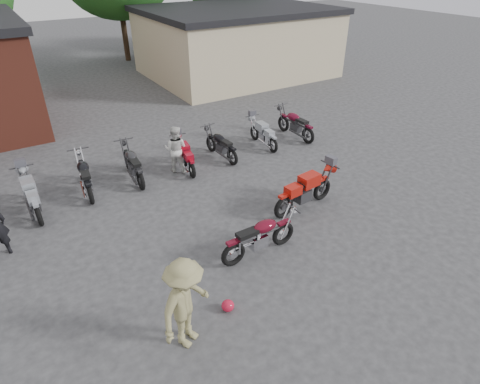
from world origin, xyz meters
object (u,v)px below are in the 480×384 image
person_tan (186,304)px  row_bike_7 (295,123)px  helmet (228,306)px  row_bike_3 (133,163)px  row_bike_5 (221,144)px  row_bike_1 (31,194)px  person_light (176,149)px  row_bike_2 (85,174)px  row_bike_6 (263,133)px  vintage_motorcycle (261,234)px  sportbike (305,189)px  row_bike_4 (185,155)px

person_tan → row_bike_7: size_ratio=0.94×
helmet → row_bike_3: (0.27, 6.52, 0.47)m
row_bike_5 → row_bike_7: (3.47, 0.09, 0.06)m
person_tan → row_bike_1: bearing=76.3°
helmet → person_light: size_ratio=0.17×
helmet → row_bike_2: bearing=100.8°
person_tan → row_bike_6: (6.41, 6.72, -0.45)m
row_bike_5 → row_bike_2: bearing=84.5°
row_bike_1 → row_bike_7: size_ratio=0.98×
vintage_motorcycle → helmet: 2.05m
sportbike → row_bike_5: sportbike is taller
row_bike_2 → row_bike_3: bearing=-84.3°
person_tan → row_bike_6: 9.30m
row_bike_1 → row_bike_2: 1.62m
row_bike_6 → sportbike: bearing=163.9°
helmet → row_bike_5: (3.48, 6.41, 0.43)m
row_bike_2 → row_bike_7: size_ratio=0.99×
person_light → row_bike_5: bearing=-135.6°
person_light → row_bike_7: person_light is taller
row_bike_3 → row_bike_5: 3.22m
vintage_motorcycle → person_light: size_ratio=1.27×
row_bike_3 → row_bike_4: bearing=-94.2°
person_light → sportbike: bearing=158.9°
sportbike → row_bike_6: size_ratio=1.18×
person_tan → row_bike_2: person_tan is taller
row_bike_4 → row_bike_5: bearing=-76.5°
row_bike_7 → person_tan: bearing=128.9°
row_bike_1 → row_bike_5: size_ratio=1.08×
row_bike_1 → row_bike_4: size_ratio=1.12×
person_tan → row_bike_7: bearing=10.9°
row_bike_5 → row_bike_7: size_ratio=0.91×
person_light → row_bike_2: person_light is taller
person_light → helmet: bearing=115.6°
row_bike_7 → helmet: bearing=131.6°
person_tan → row_bike_2: bearing=62.5°
row_bike_2 → row_bike_4: row_bike_2 is taller
person_tan → row_bike_1: 6.67m
row_bike_4 → row_bike_3: bearing=90.7°
row_bike_7 → sportbike: bearing=143.0°
person_light → row_bike_5: (1.78, 0.11, -0.25)m
vintage_motorcycle → helmet: bearing=-145.2°
row_bike_2 → row_bike_4: 3.28m
vintage_motorcycle → row_bike_4: vintage_motorcycle is taller
helmet → row_bike_1: (-2.82, 6.15, 0.47)m
helmet → person_light: (1.71, 6.29, 0.68)m
row_bike_1 → row_bike_3: bearing=-84.4°
row_bike_3 → row_bike_4: (1.75, -0.24, -0.06)m
row_bike_7 → row_bike_4: bearing=91.1°
vintage_motorcycle → sportbike: sportbike is taller
helmet → person_light: person_light is taller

